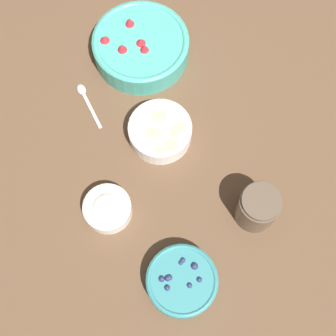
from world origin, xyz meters
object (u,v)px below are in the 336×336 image
(bowl_blueberries, at_px, (182,281))
(bowl_cream, at_px, (107,208))
(bowl_bananas, at_px, (159,132))
(jar_chocolate, at_px, (257,208))
(bowl_strawberries, at_px, (141,46))

(bowl_blueberries, distance_m, bowl_cream, 0.24)
(bowl_bananas, xyz_separation_m, jar_chocolate, (0.29, 0.06, 0.02))
(jar_chocolate, bearing_deg, bowl_cream, -127.99)
(bowl_bananas, height_order, jar_chocolate, jar_chocolate)
(jar_chocolate, bearing_deg, bowl_strawberries, 174.64)
(jar_chocolate, bearing_deg, bowl_blueberries, -84.26)
(bowl_blueberries, relative_size, bowl_bananas, 1.01)
(bowl_bananas, bearing_deg, bowl_cream, -68.80)
(bowl_bananas, xyz_separation_m, bowl_cream, (0.08, -0.21, -0.00))
(bowl_cream, bearing_deg, bowl_blueberries, 8.71)
(bowl_strawberries, height_order, bowl_bananas, bowl_strawberries)
(bowl_bananas, relative_size, jar_chocolate, 1.45)
(bowl_strawberries, distance_m, bowl_blueberries, 0.61)
(bowl_strawberries, relative_size, bowl_cream, 2.25)
(bowl_strawberries, relative_size, bowl_blueberries, 1.59)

